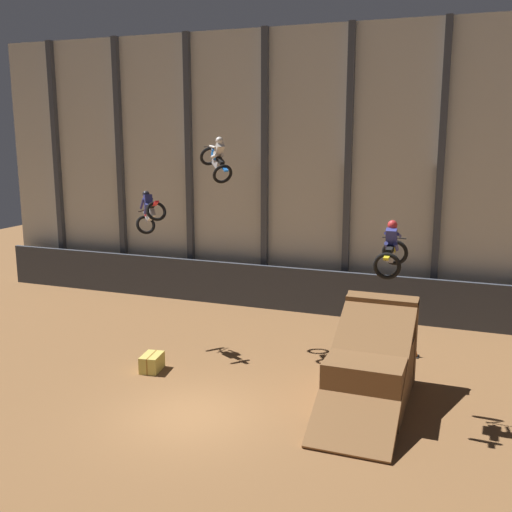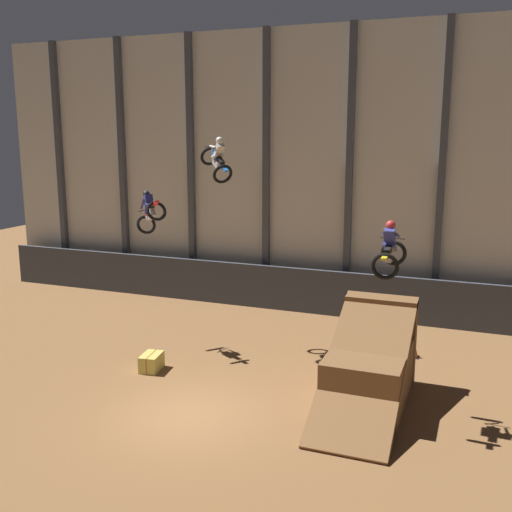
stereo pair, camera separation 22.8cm
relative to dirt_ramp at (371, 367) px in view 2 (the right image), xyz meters
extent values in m
plane|color=brown|center=(-4.61, -2.99, -0.99)|extent=(60.00, 60.00, 0.00)
cube|color=beige|center=(-4.61, 8.76, 5.19)|extent=(32.00, 0.12, 12.37)
cube|color=#3D424C|center=(-17.91, 8.56, 5.19)|extent=(0.28, 0.28, 12.37)
cube|color=#3D424C|center=(-14.11, 8.56, 5.19)|extent=(0.28, 0.28, 12.37)
cube|color=#3D424C|center=(-10.31, 8.56, 5.19)|extent=(0.28, 0.28, 12.37)
cube|color=#3D424C|center=(-6.51, 8.56, 5.19)|extent=(0.28, 0.28, 12.37)
cube|color=#3D424C|center=(-2.71, 8.56, 5.19)|extent=(0.28, 0.28, 12.37)
cube|color=#3D424C|center=(1.09, 8.56, 5.19)|extent=(0.28, 0.28, 12.37)
cube|color=#383D47|center=(-4.61, 7.78, 0.00)|extent=(31.36, 0.20, 1.99)
cube|color=brown|center=(0.00, -0.15, -0.17)|extent=(2.20, 3.71, 1.65)
cube|color=brown|center=(0.00, 1.46, 0.39)|extent=(2.24, 0.50, 2.76)
cube|color=brown|center=(0.00, -0.94, 0.39)|extent=(2.24, 5.39, 2.93)
torus|color=black|center=(-8.87, 2.07, 3.53)|extent=(0.81, 0.84, 0.70)
torus|color=black|center=(-7.93, 1.26, 4.18)|extent=(0.81, 0.84, 0.70)
cube|color=#B7B7BC|center=(-8.41, 1.68, 3.98)|extent=(0.56, 0.52, 0.49)
cube|color=red|center=(-8.60, 1.84, 4.08)|extent=(0.51, 0.48, 0.42)
cube|color=black|center=(-8.34, 1.61, 4.29)|extent=(0.52, 0.48, 0.37)
cube|color=red|center=(-7.96, 1.28, 4.46)|extent=(0.35, 0.33, 0.22)
cylinder|color=#B7B7BC|center=(-8.84, 2.04, 3.83)|extent=(0.38, 0.34, 0.40)
cylinder|color=black|center=(-8.89, 2.09, 4.06)|extent=(0.19, 0.65, 0.04)
cube|color=navy|center=(-8.57, 1.81, 4.44)|extent=(0.38, 0.38, 0.52)
sphere|color=black|center=(-8.75, 1.96, 4.68)|extent=(0.44, 0.43, 0.35)
cylinder|color=navy|center=(-8.59, 1.68, 4.18)|extent=(0.29, 0.27, 0.42)
cylinder|color=navy|center=(-8.44, 1.86, 4.18)|extent=(0.29, 0.27, 0.42)
cylinder|color=navy|center=(-8.84, 1.83, 4.35)|extent=(0.36, 0.33, 0.44)
cylinder|color=navy|center=(-8.63, 2.08, 4.35)|extent=(0.36, 0.33, 0.44)
torus|color=black|center=(-6.76, 3.23, 6.03)|extent=(0.80, 0.80, 0.71)
torus|color=black|center=(-5.85, 2.34, 5.46)|extent=(0.80, 0.80, 0.71)
cube|color=#B7B7BC|center=(-6.24, 2.72, 5.83)|extent=(0.55, 0.54, 0.47)
cube|color=blue|center=(-6.29, 2.77, 6.08)|extent=(0.50, 0.49, 0.40)
cube|color=black|center=(-6.02, 2.51, 5.94)|extent=(0.51, 0.51, 0.34)
cube|color=blue|center=(-5.71, 2.20, 5.65)|extent=(0.35, 0.35, 0.20)
cylinder|color=#B7B7BC|center=(-6.58, 3.04, 6.18)|extent=(0.09, 0.09, 0.55)
cylinder|color=black|center=(-6.48, 2.95, 6.38)|extent=(0.63, 0.28, 0.04)
cube|color=silver|center=(-6.07, 2.55, 6.28)|extent=(0.53, 0.53, 0.49)
sphere|color=silver|center=(-6.04, 2.53, 6.61)|extent=(0.43, 0.43, 0.34)
cylinder|color=silver|center=(-6.27, 2.58, 6.06)|extent=(0.39, 0.38, 0.19)
cylinder|color=silver|center=(-6.10, 2.75, 6.06)|extent=(0.39, 0.38, 0.19)
cylinder|color=silver|center=(-6.33, 2.59, 6.39)|extent=(0.43, 0.42, 0.12)
cylinder|color=silver|center=(-6.11, 2.82, 6.39)|extent=(0.43, 0.42, 0.12)
torus|color=black|center=(0.55, -0.23, 3.57)|extent=(0.73, 0.16, 0.74)
torus|color=black|center=(0.54, -1.63, 3.48)|extent=(0.73, 0.16, 0.74)
cube|color=#B7B7BC|center=(0.54, -0.99, 3.64)|extent=(0.18, 0.54, 0.31)
cube|color=yellow|center=(0.54, -0.83, 3.85)|extent=(0.20, 0.46, 0.27)
cube|color=black|center=(0.54, -1.23, 3.84)|extent=(0.16, 0.57, 0.16)
cube|color=yellow|center=(0.54, -1.74, 3.73)|extent=(0.14, 0.36, 0.08)
cylinder|color=#B7B7BC|center=(0.54, -0.43, 3.80)|extent=(0.06, 0.22, 0.54)
cylinder|color=black|center=(0.54, -0.48, 4.03)|extent=(0.66, 0.08, 0.04)
cube|color=navy|center=(0.54, -1.05, 4.14)|extent=(0.28, 0.36, 0.53)
sphere|color=red|center=(0.54, -0.97, 4.46)|extent=(0.26, 0.28, 0.28)
cylinder|color=navy|center=(0.42, -0.97, 3.88)|extent=(0.11, 0.42, 0.31)
cylinder|color=navy|center=(0.66, -0.97, 3.88)|extent=(0.11, 0.42, 0.31)
cylinder|color=navy|center=(0.38, -0.81, 4.17)|extent=(0.08, 0.52, 0.22)
cylinder|color=navy|center=(0.70, -0.81, 4.17)|extent=(0.08, 0.52, 0.22)
cube|color=black|center=(0.85, 3.95, -0.98)|extent=(0.36, 0.36, 0.03)
cone|color=orange|center=(0.85, 3.95, -0.69)|extent=(0.28, 0.28, 0.55)
cube|color=#CCB751|center=(-7.29, -0.47, -0.71)|extent=(0.73, 0.98, 0.56)
cube|color=#996623|center=(-7.29, -0.47, -0.71)|extent=(0.18, 0.91, 0.57)
camera|label=1|loc=(2.68, -17.03, 6.86)|focal=42.00mm
camera|label=2|loc=(2.90, -16.95, 6.86)|focal=42.00mm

